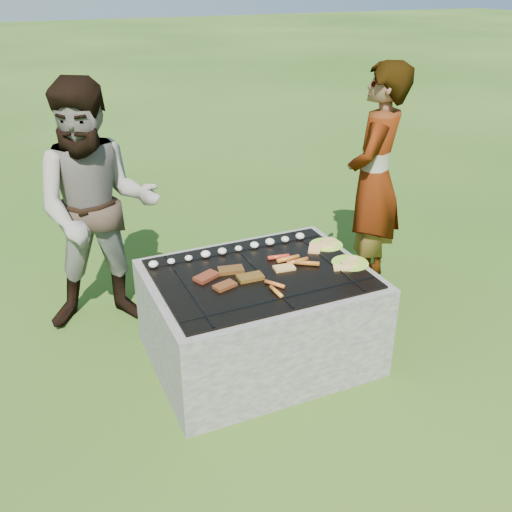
% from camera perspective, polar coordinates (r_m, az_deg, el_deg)
% --- Properties ---
extents(lawn, '(60.00, 60.00, 0.00)m').
position_cam_1_polar(lawn, '(3.71, 0.32, -10.04)').
color(lawn, '#224411').
rests_on(lawn, ground).
extents(fire_pit, '(1.30, 1.00, 0.62)m').
position_cam_1_polar(fire_pit, '(3.55, 0.33, -6.38)').
color(fire_pit, '#9D948B').
rests_on(fire_pit, ground).
extents(mushrooms, '(1.06, 0.06, 0.04)m').
position_cam_1_polar(mushrooms, '(3.63, -2.17, 0.73)').
color(mushrooms, beige).
rests_on(mushrooms, fire_pit).
extents(pork_slabs, '(0.39, 0.27, 0.02)m').
position_cam_1_polar(pork_slabs, '(3.32, -2.72, -2.05)').
color(pork_slabs, '#9A3B1C').
rests_on(pork_slabs, fire_pit).
extents(sausages, '(0.41, 0.47, 0.03)m').
position_cam_1_polar(sausages, '(3.43, 3.35, -1.02)').
color(sausages, red).
rests_on(sausages, fire_pit).
extents(bread_on_grate, '(0.45, 0.42, 0.02)m').
position_cam_1_polar(bread_on_grate, '(3.53, 5.37, -0.37)').
color(bread_on_grate, tan).
rests_on(bread_on_grate, fire_pit).
extents(plate_far, '(0.22, 0.22, 0.03)m').
position_cam_1_polar(plate_far, '(3.76, 7.06, 1.12)').
color(plate_far, '#EAEF39').
rests_on(plate_far, fire_pit).
extents(plate_near, '(0.30, 0.30, 0.03)m').
position_cam_1_polar(plate_near, '(3.54, 9.38, -0.73)').
color(plate_near, '#BCDE35').
rests_on(plate_near, fire_pit).
extents(cook, '(0.73, 0.71, 1.69)m').
position_cam_1_polar(cook, '(4.29, 11.74, 7.42)').
color(cook, '#9F9284').
rests_on(cook, ground).
extents(bystander, '(0.92, 0.78, 1.67)m').
position_cam_1_polar(bystander, '(3.83, -15.54, 4.49)').
color(bystander, gray).
rests_on(bystander, ground).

